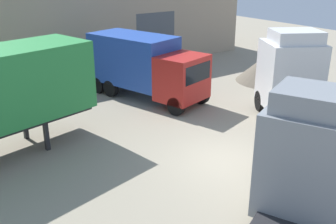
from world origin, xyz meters
The scene contains 7 objects.
ground_plane centered at (0.00, 0.00, 0.00)m, with size 60.00×60.00×0.00m, color gray.
warehouse_building centered at (0.00, 18.76, 2.92)m, with size 28.59×10.03×5.82m.
tractor_unit_white centered at (5.37, 1.45, 1.91)m, with size 5.40×6.87×4.07m.
box_truck_red centered at (1.40, 7.91, 1.84)m, with size 4.12×7.01×3.30m.
tractor_unit_grey centered at (-1.23, -4.14, 1.88)m, with size 6.65×4.78×4.00m.
gravel_pile centered at (9.32, 6.13, 0.93)m, with size 4.11×4.11×1.85m.
oil_drum centered at (0.56, -1.48, 0.44)m, with size 0.58×0.58×0.88m.
Camera 1 is at (-9.34, -9.33, 6.93)m, focal length 42.00 mm.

